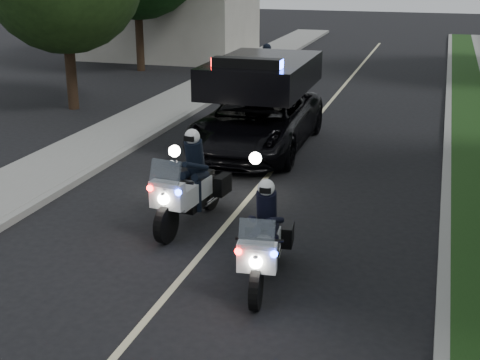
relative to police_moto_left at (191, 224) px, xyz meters
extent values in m
cube|color=gray|center=(4.79, 5.20, 0.07)|extent=(0.20, 60.00, 0.15)
cube|color=#193814|center=(5.49, 5.20, 0.08)|extent=(1.20, 60.00, 0.16)
cube|color=gray|center=(-3.41, 5.20, 0.07)|extent=(0.20, 60.00, 0.15)
cube|color=gray|center=(-4.51, 5.20, 0.08)|extent=(2.00, 60.00, 0.16)
cube|color=#BFB78C|center=(0.69, 5.20, 0.00)|extent=(0.12, 50.00, 0.01)
imported|color=black|center=(-0.17, 5.51, 0.00)|extent=(2.70, 5.80, 2.82)
imported|color=black|center=(-1.62, 11.82, 0.00)|extent=(0.59, 1.62, 0.84)
imported|color=black|center=(-1.62, 11.82, 0.00)|extent=(0.70, 0.50, 1.86)
camera|label=1|loc=(4.44, -11.11, 4.97)|focal=49.02mm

